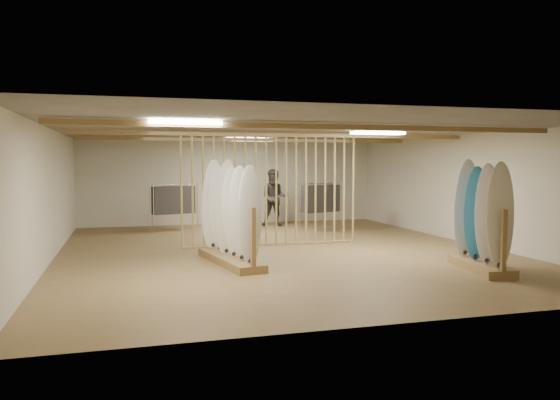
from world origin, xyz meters
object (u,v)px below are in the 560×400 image
object	(u,v)px
clothing_rack_a	(174,200)
shopper_b	(275,194)
shopper_a	(249,200)
clothing_rack_b	(321,199)
rack_left	(230,229)
rack_right	(481,234)

from	to	relation	value
clothing_rack_a	shopper_b	xyz separation A→B (m)	(3.27, 0.44, 0.11)
shopper_a	shopper_b	size ratio (longest dim) A/B	0.91
clothing_rack_b	rack_left	bearing A→B (deg)	-147.35
rack_right	clothing_rack_b	distance (m)	6.91
shopper_b	clothing_rack_a	bearing A→B (deg)	-157.32
shopper_a	shopper_b	bearing A→B (deg)	-109.77
rack_right	clothing_rack_a	size ratio (longest dim) A/B	1.43
rack_left	rack_right	bearing A→B (deg)	-33.79
shopper_a	clothing_rack_b	bearing A→B (deg)	-158.08
shopper_b	clothing_rack_b	bearing A→B (deg)	-31.17
rack_left	clothing_rack_a	distance (m)	5.63
shopper_a	rack_left	bearing A→B (deg)	100.94
clothing_rack_a	clothing_rack_b	world-z (taller)	clothing_rack_b
clothing_rack_a	clothing_rack_b	size ratio (longest dim) A/B	0.99
rack_right	shopper_a	distance (m)	7.70
clothing_rack_b	clothing_rack_a	bearing A→B (deg)	150.82
clothing_rack_b	shopper_a	size ratio (longest dim) A/B	0.77
rack_right	shopper_b	distance (m)	8.29
clothing_rack_a	rack_left	bearing A→B (deg)	-99.13
clothing_rack_b	shopper_b	xyz separation A→B (m)	(-1.15, 1.20, 0.09)
rack_left	clothing_rack_b	world-z (taller)	rack_left
rack_right	shopper_b	world-z (taller)	shopper_b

